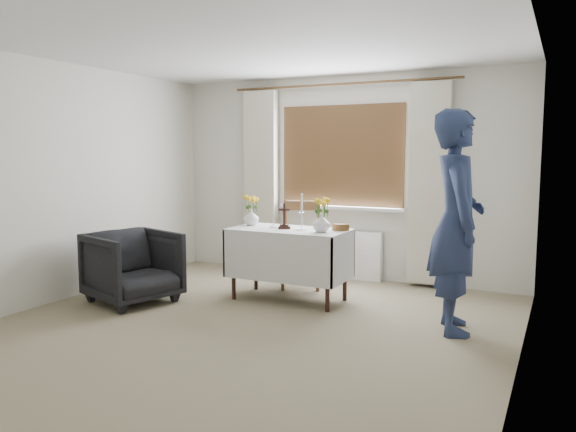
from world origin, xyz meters
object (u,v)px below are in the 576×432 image
Objects in this scene: armchair at (133,267)px; person at (456,222)px; flower_vase_right at (321,223)px; wooden_chair at (301,244)px; altar_table at (289,265)px; flower_vase_left at (251,217)px; wooden_cross at (284,216)px.

person is at bearing -62.84° from armchair.
wooden_chair is at bearing 129.17° from flower_vase_right.
altar_table is at bearing 62.21° from person.
wooden_chair is at bearing -25.18° from armchair.
wooden_chair is 0.52× the size of person.
person is 2.29m from flower_vase_left.
flower_vase_right is (0.39, -0.06, 0.47)m from altar_table.
armchair is 3.27m from person.
altar_table is at bearing -42.71° from armchair.
flower_vase_left is 0.91m from flower_vase_right.
wooden_cross is (-1.81, 0.28, -0.07)m from person.
person is at bearing -9.11° from flower_vase_left.
flower_vase_left is at bearing 171.06° from flower_vase_right.
wooden_cross reaches higher than armchair.
wooden_cross is 0.46m from flower_vase_left.
wooden_chair is 5.42× the size of flower_vase_right.
armchair is 4.46× the size of flower_vase_right.
wooden_chair reaches higher than armchair.
flower_vase_left is (-0.51, 0.08, 0.47)m from altar_table.
flower_vase_right is at bearing -49.84° from armchair.
armchair is at bearing -154.64° from wooden_chair.
wooden_chair is at bearing 46.66° from person.
flower_vase_right reaches higher than armchair.
flower_vase_right is at bearing -8.94° from flower_vase_left.
flower_vase_left is (-0.38, -0.50, 0.35)m from wooden_chair.
wooden_chair is (-0.13, 0.58, 0.12)m from altar_table.
wooden_chair is 0.72m from flower_vase_left.
flower_vase_right is (1.81, 0.75, 0.48)m from armchair.
person is 7.13× the size of wooden_cross.
altar_table is at bearing -21.91° from wooden_cross.
flower_vase_right is at bearing 62.01° from person.
flower_vase_left is (-2.26, 0.36, -0.11)m from person.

